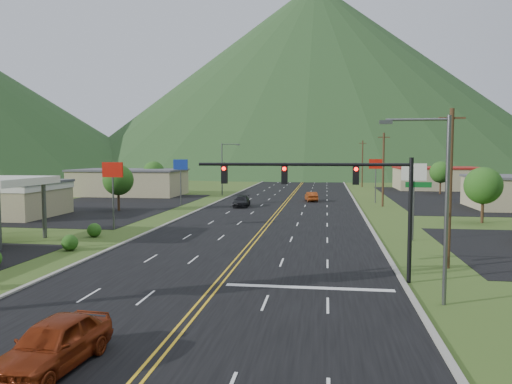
# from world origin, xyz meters

# --- Properties ---
(traffic_signal) EXTENTS (13.10, 0.43, 7.00)m
(traffic_signal) POSITION_xyz_m (6.48, 14.00, 5.33)
(traffic_signal) COLOR black
(traffic_signal) RESTS_ON ground
(streetlight_east) EXTENTS (3.28, 0.25, 9.00)m
(streetlight_east) POSITION_xyz_m (11.18, 10.00, 5.18)
(streetlight_east) COLOR #59595E
(streetlight_east) RESTS_ON ground
(streetlight_west) EXTENTS (3.28, 0.25, 9.00)m
(streetlight_west) POSITION_xyz_m (-11.68, 70.00, 5.18)
(streetlight_west) COLOR #59595E
(streetlight_west) RESTS_ON ground
(building_west_far) EXTENTS (18.40, 11.40, 4.50)m
(building_west_far) POSITION_xyz_m (-28.00, 68.00, 2.26)
(building_west_far) COLOR tan
(building_west_far) RESTS_ON ground
(building_east_far) EXTENTS (16.40, 12.40, 4.50)m
(building_east_far) POSITION_xyz_m (28.00, 90.00, 2.26)
(building_east_far) COLOR tan
(building_east_far) RESTS_ON ground
(pole_sign_west_a) EXTENTS (2.00, 0.18, 6.40)m
(pole_sign_west_a) POSITION_xyz_m (-14.00, 30.00, 5.05)
(pole_sign_west_a) COLOR #59595E
(pole_sign_west_a) RESTS_ON ground
(pole_sign_west_b) EXTENTS (2.00, 0.18, 6.40)m
(pole_sign_west_b) POSITION_xyz_m (-14.00, 52.00, 5.05)
(pole_sign_west_b) COLOR #59595E
(pole_sign_west_b) RESTS_ON ground
(pole_sign_east_a) EXTENTS (2.00, 0.18, 6.40)m
(pole_sign_east_a) POSITION_xyz_m (13.00, 28.00, 5.05)
(pole_sign_east_a) COLOR #59595E
(pole_sign_east_a) RESTS_ON ground
(pole_sign_east_b) EXTENTS (2.00, 0.18, 6.40)m
(pole_sign_east_b) POSITION_xyz_m (13.00, 60.00, 5.05)
(pole_sign_east_b) COLOR #59595E
(pole_sign_east_b) RESTS_ON ground
(tree_west_a) EXTENTS (3.84, 3.84, 5.82)m
(tree_west_a) POSITION_xyz_m (-20.00, 45.00, 3.89)
(tree_west_a) COLOR #382314
(tree_west_a) RESTS_ON ground
(tree_west_b) EXTENTS (3.84, 3.84, 5.82)m
(tree_west_b) POSITION_xyz_m (-25.00, 72.00, 3.89)
(tree_west_b) COLOR #382314
(tree_west_b) RESTS_ON ground
(tree_east_a) EXTENTS (3.84, 3.84, 5.82)m
(tree_east_a) POSITION_xyz_m (22.00, 40.00, 3.89)
(tree_east_a) COLOR #382314
(tree_east_a) RESTS_ON ground
(tree_east_b) EXTENTS (3.84, 3.84, 5.82)m
(tree_east_b) POSITION_xyz_m (26.00, 78.00, 3.89)
(tree_east_b) COLOR #382314
(tree_east_b) RESTS_ON ground
(utility_pole_a) EXTENTS (1.60, 0.28, 10.00)m
(utility_pole_a) POSITION_xyz_m (13.50, 18.00, 5.13)
(utility_pole_a) COLOR #382314
(utility_pole_a) RESTS_ON ground
(utility_pole_b) EXTENTS (1.60, 0.28, 10.00)m
(utility_pole_b) POSITION_xyz_m (13.50, 55.00, 5.13)
(utility_pole_b) COLOR #382314
(utility_pole_b) RESTS_ON ground
(utility_pole_c) EXTENTS (1.60, 0.28, 10.00)m
(utility_pole_c) POSITION_xyz_m (13.50, 95.00, 5.13)
(utility_pole_c) COLOR #382314
(utility_pole_c) RESTS_ON ground
(utility_pole_d) EXTENTS (1.60, 0.28, 10.00)m
(utility_pole_d) POSITION_xyz_m (13.50, 135.00, 5.13)
(utility_pole_d) COLOR #382314
(utility_pole_d) RESTS_ON ground
(mountain_n) EXTENTS (220.00, 220.00, 85.00)m
(mountain_n) POSITION_xyz_m (0.00, 220.00, 42.50)
(mountain_n) COLOR #1D3E1C
(mountain_n) RESTS_ON ground
(car_red_near) EXTENTS (2.44, 5.17, 1.71)m
(car_red_near) POSITION_xyz_m (-3.09, 0.68, 0.85)
(car_red_near) COLOR maroon
(car_red_near) RESTS_ON ground
(car_dark_mid) EXTENTS (2.21, 5.01, 1.43)m
(car_dark_mid) POSITION_xyz_m (-5.44, 51.71, 0.72)
(car_dark_mid) COLOR black
(car_dark_mid) RESTS_ON ground
(car_red_far) EXTENTS (2.18, 4.46, 1.41)m
(car_red_far) POSITION_xyz_m (3.65, 60.88, 0.70)
(car_red_far) COLOR maroon
(car_red_far) RESTS_ON ground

